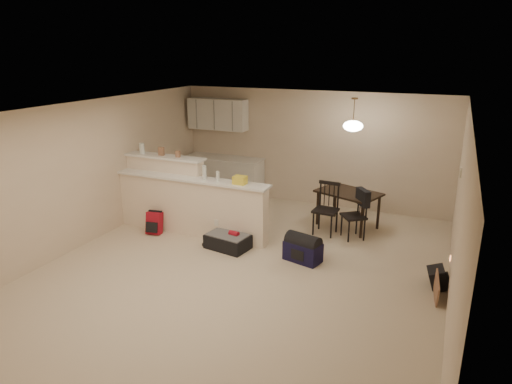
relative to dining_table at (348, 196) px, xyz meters
The scene contains 20 objects.
room 2.71m from the dining_table, 114.64° to the right, with size 7.00×7.02×2.50m.
breakfast_bar 3.19m from the dining_table, 153.58° to the right, with size 3.08×0.58×1.39m.
upper_cabinets 3.66m from the dining_table, 164.45° to the left, with size 1.40×0.34×0.70m, color white.
kitchen_counter 3.20m from the dining_table, 165.73° to the left, with size 1.80×0.60×0.90m, color white.
thermostat 2.24m from the dining_table, 24.32° to the right, with size 0.02×0.12×0.12m, color beige.
jar 4.10m from the dining_table, 161.36° to the right, with size 0.10×0.10×0.20m, color silver.
cereal_box 3.69m from the dining_table, 159.08° to the right, with size 0.10×0.07×0.16m, color #93674C.
small_box 3.35m from the dining_table, 156.74° to the right, with size 0.08×0.06×0.12m, color #93674C.
bottle_a 2.81m from the dining_table, 146.82° to the right, with size 0.07×0.07×0.26m, color silver.
bottle_b 2.58m from the dining_table, 143.48° to the right, with size 0.06×0.06×0.18m, color silver.
bag_lump 2.25m from the dining_table, 136.71° to the right, with size 0.22×0.18×0.14m, color #93674C.
dining_table is the anchor object (origin of this frame).
pendant_lamp 1.36m from the dining_table, 45.00° to the left, with size 0.36×0.36×0.62m.
dining_chair_near 0.62m from the dining_table, 120.36° to the right, with size 0.43×0.41×0.98m, color black, non-canonical shape.
dining_chair_far 0.60m from the dining_table, 67.17° to the right, with size 0.40×0.38×0.91m, color black, non-canonical shape.
suitcase 2.54m from the dining_table, 132.31° to the right, with size 0.73×0.47×0.25m, color black.
red_backpack 3.73m from the dining_table, 151.11° to the right, with size 0.28×0.17×0.41m, color #A41222.
navy_duffel 1.88m from the dining_table, 100.29° to the right, with size 0.59×0.32×0.32m, color #131033.
black_daypack 2.57m from the dining_table, 46.24° to the right, with size 0.33×0.23×0.29m, color black.
cardboard_sheet 2.88m from the dining_table, 51.99° to the right, with size 0.47×0.02×0.35m, color #93674C.
Camera 1 is at (2.80, -5.95, 3.34)m, focal length 32.00 mm.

